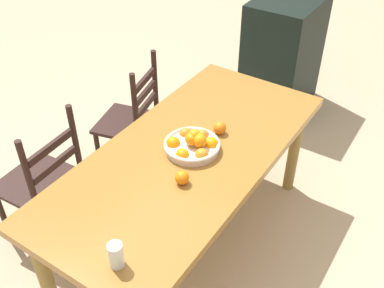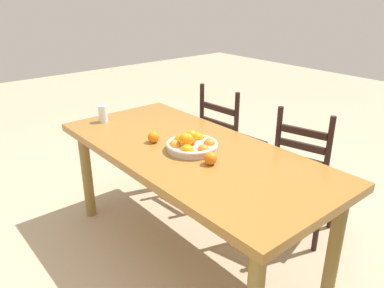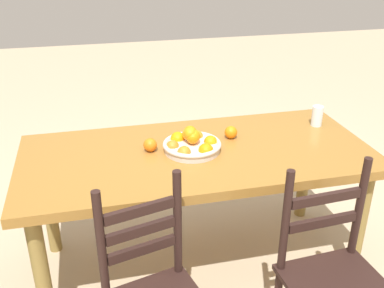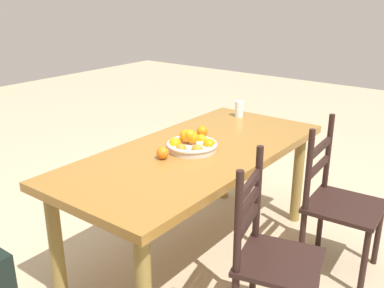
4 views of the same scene
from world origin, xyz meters
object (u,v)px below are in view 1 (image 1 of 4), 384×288
Objects in this scene: cabinet at (283,54)px; orange_loose_1 at (182,178)px; drinking_glass at (116,255)px; chair_near_window at (44,184)px; orange_loose_0 at (220,128)px; fruit_bowl at (193,144)px; dining_table at (188,164)px; chair_by_cabinet at (132,123)px.

orange_loose_1 is (-2.07, -0.36, 0.29)m from cabinet.
chair_near_window is at bearing 68.90° from drinking_glass.
orange_loose_0 is at bearing 6.37° from drinking_glass.
cabinet reaches higher than chair_near_window.
fruit_bowl is (-1.82, -0.26, 0.29)m from cabinet.
fruit_bowl is 4.33× the size of orange_loose_1.
dining_table is 0.82m from drinking_glass.
fruit_bowl is at bearing 51.61° from chair_by_cabinet.
orange_loose_1 is at bearing 5.72° from drinking_glass.
drinking_glass is at bearing -174.28° from orange_loose_1.
cabinet is 2.12m from orange_loose_1.
drinking_glass is (-0.56, -0.06, 0.02)m from orange_loose_1.
chair_by_cabinet is (0.35, 0.71, -0.21)m from dining_table.
fruit_bowl is at bearing -28.82° from dining_table.
drinking_glass is at bearing -168.95° from fruit_bowl.
chair_near_window is at bearing 118.75° from dining_table.
chair_by_cabinet reaches higher than orange_loose_1.
orange_loose_1 is at bearing 98.67° from chair_near_window.
cabinet is 8.14× the size of drinking_glass.
dining_table is 0.82m from chair_by_cabinet.
dining_table is 0.28m from orange_loose_0.
chair_by_cabinet is at bearing 55.14° from orange_loose_1.
drinking_glass reaches higher than dining_table.
fruit_bowl reaches higher than drinking_glass.
chair_near_window is 0.97m from orange_loose_1.
chair_by_cabinet is 13.10× the size of orange_loose_0.
drinking_glass reaches higher than orange_loose_1.
fruit_bowl reaches higher than orange_loose_0.
orange_loose_0 reaches higher than dining_table.
chair_near_window is 0.78m from chair_by_cabinet.
drinking_glass is (-0.78, -0.17, 0.15)m from dining_table.
orange_loose_0 is (-0.11, -0.77, 0.33)m from chair_by_cabinet.
fruit_bowl is 4.28× the size of orange_loose_0.
dining_table is 1.95× the size of chair_by_cabinet.
chair_by_cabinet is 1.57m from cabinet.
orange_loose_1 is at bearing -170.91° from cabinet.
cabinet reaches higher than dining_table.
fruit_bowl is at bearing 22.12° from orange_loose_1.
orange_loose_1 is (-0.47, -0.06, -0.00)m from orange_loose_0.
fruit_bowl reaches higher than dining_table.
chair_by_cabinet is at bearing 65.80° from fruit_bowl.
chair_near_window reaches higher than orange_loose_0.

